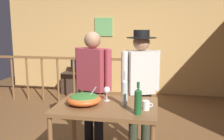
{
  "coord_description": "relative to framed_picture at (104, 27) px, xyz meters",
  "views": [
    {
      "loc": [
        0.79,
        -3.47,
        1.68
      ],
      "look_at": [
        0.25,
        -0.53,
        1.16
      ],
      "focal_mm": 40.03,
      "sensor_mm": 36.0,
      "label": 1
    }
  ],
  "objects": [
    {
      "name": "back_wall",
      "position": [
        0.57,
        0.06,
        -0.27
      ],
      "size": [
        6.22,
        0.1,
        2.78
      ],
      "primitive_type": "cube",
      "color": "tan",
      "rests_on": "ground_plane"
    },
    {
      "name": "person_standing_left",
      "position": [
        0.49,
        -2.92,
        -0.71
      ],
      "size": [
        0.56,
        0.36,
        1.61
      ],
      "rotation": [
        0.0,
        0.0,
        2.74
      ],
      "color": "black",
      "rests_on": "ground_plane"
    },
    {
      "name": "serving_table",
      "position": [
        0.81,
        -3.58,
        -0.93
      ],
      "size": [
        1.12,
        0.8,
        0.82
      ],
      "color": "brown",
      "rests_on": "ground_plane"
    },
    {
      "name": "person_standing_right",
      "position": [
        1.14,
        -2.92,
        -0.7
      ],
      "size": [
        0.5,
        0.38,
        1.63
      ],
      "rotation": [
        0.0,
        0.0,
        3.55
      ],
      "color": "#2D3323",
      "rests_on": "ground_plane"
    },
    {
      "name": "stair_railing",
      "position": [
        -0.4,
        -1.07,
        -1.02
      ],
      "size": [
        3.05,
        0.1,
        1.07
      ],
      "color": "brown",
      "rests_on": "ground_plane"
    },
    {
      "name": "wine_bottle_green",
      "position": [
        1.18,
        -3.82,
        -0.7
      ],
      "size": [
        0.07,
        0.07,
        0.33
      ],
      "color": "#1E5628",
      "rests_on": "serving_table"
    },
    {
      "name": "flat_screen_tv",
      "position": [
        -0.54,
        -0.32,
        -0.91
      ],
      "size": [
        0.46,
        0.12,
        0.36
      ],
      "color": "black",
      "rests_on": "tv_console"
    },
    {
      "name": "wine_bottle_clear",
      "position": [
        1.02,
        -3.58,
        -0.68
      ],
      "size": [
        0.07,
        0.07,
        0.39
      ],
      "color": "silver",
      "rests_on": "serving_table"
    },
    {
      "name": "wine_glass",
      "position": [
        0.79,
        -3.43,
        -0.72
      ],
      "size": [
        0.07,
        0.07,
        0.17
      ],
      "color": "silver",
      "rests_on": "serving_table"
    },
    {
      "name": "tv_console",
      "position": [
        -0.54,
        -0.29,
        -1.39
      ],
      "size": [
        0.9,
        0.4,
        0.54
      ],
      "primitive_type": "cube",
      "color": "#38281E",
      "rests_on": "ground_plane"
    },
    {
      "name": "salad_bowl",
      "position": [
        0.56,
        -3.62,
        -0.77
      ],
      "size": [
        0.39,
        0.39,
        0.21
      ],
      "color": "#DB5B23",
      "rests_on": "serving_table"
    },
    {
      "name": "framed_picture",
      "position": [
        0.0,
        0.0,
        0.0
      ],
      "size": [
        0.45,
        0.03,
        0.46
      ],
      "primitive_type": "cube",
      "color": "#63A75D"
    },
    {
      "name": "mug_white",
      "position": [
        1.25,
        -3.67,
        -0.79
      ],
      "size": [
        0.11,
        0.08,
        0.1
      ],
      "color": "white",
      "rests_on": "serving_table"
    },
    {
      "name": "ground_plane",
      "position": [
        0.57,
        -2.72,
        -1.66
      ],
      "size": [
        8.09,
        8.09,
        0.0
      ],
      "primitive_type": "plane",
      "color": "brown"
    }
  ]
}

